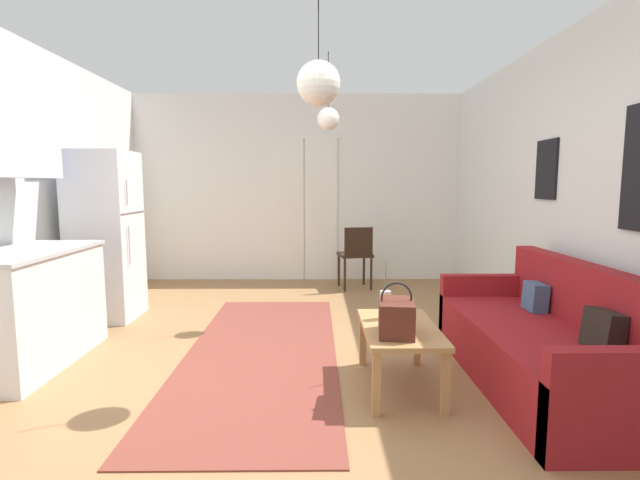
# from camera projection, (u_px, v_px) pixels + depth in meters

# --- Properties ---
(ground_plane) EXTENTS (5.27, 7.84, 0.10)m
(ground_plane) POSITION_uv_depth(u_px,v_px,m) (280.00, 388.00, 3.33)
(ground_plane) COLOR #996D44
(wall_back) EXTENTS (4.87, 0.13, 2.69)m
(wall_back) POSITION_uv_depth(u_px,v_px,m) (298.00, 189.00, 6.80)
(wall_back) COLOR white
(wall_back) RESTS_ON ground_plane
(wall_right) EXTENTS (0.12, 7.44, 2.69)m
(wall_right) POSITION_uv_depth(u_px,v_px,m) (627.00, 192.00, 3.18)
(wall_right) COLOR silver
(wall_right) RESTS_ON ground_plane
(area_rug) EXTENTS (1.23, 3.28, 0.01)m
(area_rug) POSITION_uv_depth(u_px,v_px,m) (262.00, 352.00, 3.90)
(area_rug) COLOR brown
(area_rug) RESTS_ON ground_plane
(couch) EXTENTS (0.82, 1.99, 0.85)m
(couch) POSITION_uv_depth(u_px,v_px,m) (548.00, 347.00, 3.24)
(couch) COLOR maroon
(couch) RESTS_ON ground_plane
(coffee_table) EXTENTS (0.50, 0.88, 0.44)m
(coffee_table) POSITION_uv_depth(u_px,v_px,m) (400.00, 335.00, 3.19)
(coffee_table) COLOR #B27F4C
(coffee_table) RESTS_ON ground_plane
(bamboo_vase) EXTENTS (0.08, 0.08, 0.42)m
(bamboo_vase) POSITION_uv_depth(u_px,v_px,m) (385.00, 305.00, 3.34)
(bamboo_vase) COLOR beige
(bamboo_vase) RESTS_ON coffee_table
(handbag) EXTENTS (0.26, 0.34, 0.34)m
(handbag) POSITION_uv_depth(u_px,v_px,m) (396.00, 317.00, 2.99)
(handbag) COLOR #512319
(handbag) RESTS_ON coffee_table
(refrigerator) EXTENTS (0.62, 0.64, 1.74)m
(refrigerator) POSITION_uv_depth(u_px,v_px,m) (105.00, 236.00, 4.83)
(refrigerator) COLOR white
(refrigerator) RESTS_ON ground_plane
(kitchen_counter) EXTENTS (0.63, 1.30, 2.12)m
(kitchen_counter) POSITION_uv_depth(u_px,v_px,m) (21.00, 263.00, 3.55)
(kitchen_counter) COLOR silver
(kitchen_counter) RESTS_ON ground_plane
(accent_chair) EXTENTS (0.49, 0.47, 0.84)m
(accent_chair) POSITION_uv_depth(u_px,v_px,m) (356.00, 253.00, 6.22)
(accent_chair) COLOR black
(accent_chair) RESTS_ON ground_plane
(pendant_lamp_near) EXTENTS (0.29, 0.29, 0.77)m
(pendant_lamp_near) POSITION_uv_depth(u_px,v_px,m) (318.00, 83.00, 3.05)
(pendant_lamp_near) COLOR black
(pendant_lamp_far) EXTENTS (0.22, 0.22, 0.75)m
(pendant_lamp_far) POSITION_uv_depth(u_px,v_px,m) (328.00, 119.00, 4.61)
(pendant_lamp_far) COLOR black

